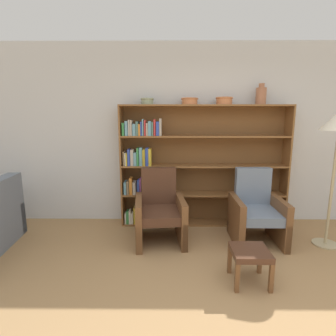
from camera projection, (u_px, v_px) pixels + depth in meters
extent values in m
cube|color=silver|center=(215.00, 135.00, 4.09)|extent=(12.00, 0.06, 2.75)
cube|color=brown|center=(122.00, 166.00, 4.00)|extent=(0.02, 0.30, 1.83)
cube|color=brown|center=(286.00, 166.00, 3.98)|extent=(0.02, 0.30, 1.83)
cube|color=brown|center=(205.00, 106.00, 3.82)|extent=(2.46, 0.30, 0.02)
cube|color=brown|center=(202.00, 222.00, 4.16)|extent=(2.46, 0.30, 0.03)
cube|color=brown|center=(203.00, 165.00, 4.13)|extent=(2.46, 0.01, 1.83)
cube|color=white|center=(126.00, 218.00, 4.09)|extent=(0.02, 0.13, 0.17)
cube|color=#388C47|center=(128.00, 217.00, 4.09)|extent=(0.04, 0.14, 0.20)
cube|color=white|center=(130.00, 216.00, 4.09)|extent=(0.03, 0.14, 0.21)
cube|color=white|center=(132.00, 218.00, 4.09)|extent=(0.03, 0.14, 0.17)
cube|color=gold|center=(135.00, 215.00, 4.09)|extent=(0.03, 0.16, 0.26)
cube|color=orange|center=(137.00, 216.00, 4.08)|extent=(0.04, 0.12, 0.23)
cube|color=#994C99|center=(140.00, 214.00, 4.10)|extent=(0.02, 0.18, 0.26)
cube|color=#388C47|center=(141.00, 214.00, 4.10)|extent=(0.02, 0.17, 0.27)
cube|color=#4C756B|center=(143.00, 215.00, 4.11)|extent=(0.03, 0.20, 0.24)
cube|color=#388C47|center=(146.00, 215.00, 4.09)|extent=(0.04, 0.16, 0.23)
cube|color=#994C99|center=(148.00, 215.00, 4.07)|extent=(0.02, 0.12, 0.25)
cube|color=#4C756B|center=(150.00, 217.00, 4.10)|extent=(0.02, 0.16, 0.19)
cube|color=#334CB2|center=(152.00, 217.00, 4.08)|extent=(0.04, 0.13, 0.19)
cube|color=#4C756B|center=(155.00, 216.00, 4.11)|extent=(0.03, 0.18, 0.19)
cube|color=brown|center=(203.00, 194.00, 4.07)|extent=(2.46, 0.30, 0.03)
cube|color=#669EB2|center=(126.00, 187.00, 4.03)|extent=(0.04, 0.20, 0.19)
cube|color=#7F6B4C|center=(128.00, 187.00, 4.00)|extent=(0.03, 0.13, 0.21)
cube|color=orange|center=(131.00, 186.00, 3.99)|extent=(0.04, 0.13, 0.26)
cube|color=#B2A899|center=(135.00, 188.00, 4.01)|extent=(0.04, 0.17, 0.19)
cube|color=black|center=(137.00, 187.00, 4.02)|extent=(0.02, 0.18, 0.20)
cube|color=#334CB2|center=(139.00, 187.00, 4.00)|extent=(0.03, 0.14, 0.23)
cube|color=#994C99|center=(141.00, 186.00, 4.00)|extent=(0.02, 0.16, 0.25)
cube|color=#7F6B4C|center=(143.00, 186.00, 4.01)|extent=(0.03, 0.17, 0.25)
cube|color=#388C47|center=(145.00, 188.00, 4.01)|extent=(0.02, 0.16, 0.19)
cube|color=#7F6B4C|center=(147.00, 186.00, 3.99)|extent=(0.03, 0.12, 0.26)
cube|color=orange|center=(149.00, 186.00, 4.02)|extent=(0.04, 0.19, 0.22)
cube|color=#4C756B|center=(152.00, 186.00, 4.00)|extent=(0.02, 0.16, 0.26)
cube|color=#669EB2|center=(153.00, 185.00, 3.99)|extent=(0.02, 0.13, 0.28)
cube|color=#669EB2|center=(155.00, 186.00, 3.99)|extent=(0.04, 0.14, 0.26)
cube|color=brown|center=(204.00, 166.00, 3.99)|extent=(2.46, 0.30, 0.02)
cube|color=#7F6B4C|center=(124.00, 158.00, 3.92)|extent=(0.02, 0.15, 0.21)
cube|color=white|center=(126.00, 159.00, 3.92)|extent=(0.02, 0.14, 0.19)
cube|color=gold|center=(127.00, 159.00, 3.94)|extent=(0.02, 0.18, 0.19)
cube|color=#334CB2|center=(129.00, 157.00, 3.93)|extent=(0.04, 0.18, 0.25)
cube|color=#B2A899|center=(133.00, 157.00, 3.94)|extent=(0.04, 0.19, 0.24)
cube|color=#669EB2|center=(135.00, 159.00, 3.92)|extent=(0.04, 0.14, 0.20)
cube|color=#388C47|center=(138.00, 157.00, 3.92)|extent=(0.03, 0.17, 0.26)
cube|color=#669EB2|center=(141.00, 157.00, 3.90)|extent=(0.04, 0.13, 0.27)
cube|color=gold|center=(143.00, 157.00, 3.93)|extent=(0.02, 0.18, 0.24)
cube|color=gold|center=(145.00, 157.00, 3.91)|extent=(0.02, 0.15, 0.25)
cube|color=#334CB2|center=(147.00, 157.00, 3.92)|extent=(0.04, 0.15, 0.26)
cube|color=gold|center=(150.00, 157.00, 3.91)|extent=(0.04, 0.15, 0.25)
cube|color=brown|center=(204.00, 136.00, 3.90)|extent=(2.46, 0.30, 0.02)
cube|color=#388C47|center=(124.00, 129.00, 3.83)|extent=(0.03, 0.13, 0.19)
cube|color=#669EB2|center=(127.00, 128.00, 3.85)|extent=(0.04, 0.18, 0.21)
cube|color=#B2A899|center=(130.00, 128.00, 3.86)|extent=(0.02, 0.19, 0.23)
cube|color=#B2A899|center=(132.00, 128.00, 3.84)|extent=(0.03, 0.17, 0.23)
cube|color=#669EB2|center=(135.00, 130.00, 3.86)|extent=(0.04, 0.19, 0.17)
cube|color=#4C756B|center=(137.00, 129.00, 3.84)|extent=(0.03, 0.16, 0.21)
cube|color=orange|center=(140.00, 130.00, 3.86)|extent=(0.03, 0.18, 0.17)
cube|color=#334CB2|center=(141.00, 129.00, 3.83)|extent=(0.02, 0.14, 0.20)
cube|color=#669EB2|center=(143.00, 127.00, 3.83)|extent=(0.02, 0.15, 0.24)
cube|color=red|center=(145.00, 128.00, 3.84)|extent=(0.02, 0.17, 0.22)
cube|color=#B2A899|center=(147.00, 129.00, 3.84)|extent=(0.02, 0.15, 0.18)
cube|color=#669EB2|center=(150.00, 128.00, 3.85)|extent=(0.04, 0.18, 0.21)
cube|color=#4C756B|center=(153.00, 129.00, 3.85)|extent=(0.03, 0.18, 0.20)
cube|color=red|center=(155.00, 128.00, 3.84)|extent=(0.03, 0.17, 0.24)
cube|color=#334CB2|center=(158.00, 129.00, 3.82)|extent=(0.04, 0.12, 0.20)
cube|color=#B2A899|center=(160.00, 127.00, 3.83)|extent=(0.03, 0.15, 0.25)
cylinder|color=gray|center=(147.00, 102.00, 3.82)|extent=(0.17, 0.17, 0.09)
torus|color=gray|center=(147.00, 99.00, 3.81)|extent=(0.20, 0.20, 0.02)
cylinder|color=#C67547|center=(190.00, 102.00, 3.81)|extent=(0.23, 0.23, 0.09)
torus|color=#C67547|center=(190.00, 99.00, 3.80)|extent=(0.25, 0.25, 0.02)
cylinder|color=#C67547|center=(224.00, 101.00, 3.81)|extent=(0.23, 0.23, 0.10)
torus|color=#C67547|center=(224.00, 98.00, 3.80)|extent=(0.25, 0.25, 0.02)
cylinder|color=#A36647|center=(261.00, 96.00, 3.79)|extent=(0.15, 0.15, 0.24)
cylinder|color=#A36647|center=(262.00, 86.00, 3.76)|extent=(0.08, 0.08, 0.06)
cube|color=brown|center=(185.00, 238.00, 3.24)|extent=(0.08, 0.08, 0.36)
cube|color=brown|center=(139.00, 240.00, 3.19)|extent=(0.08, 0.08, 0.36)
cube|color=brown|center=(178.00, 219.00, 3.84)|extent=(0.08, 0.08, 0.36)
cube|color=brown|center=(139.00, 221.00, 3.78)|extent=(0.08, 0.08, 0.36)
cube|color=#4C2D1E|center=(160.00, 214.00, 3.47)|extent=(0.54, 0.69, 0.12)
cube|color=#4C2D1E|center=(159.00, 186.00, 3.69)|extent=(0.49, 0.17, 0.54)
cube|color=brown|center=(181.00, 219.00, 3.52)|extent=(0.15, 0.68, 0.60)
cube|color=brown|center=(139.00, 221.00, 3.46)|extent=(0.15, 0.68, 0.60)
cube|color=brown|center=(288.00, 240.00, 3.20)|extent=(0.07, 0.07, 0.36)
cube|color=brown|center=(241.00, 239.00, 3.21)|extent=(0.07, 0.07, 0.36)
cube|color=brown|center=(270.00, 220.00, 3.80)|extent=(0.07, 0.07, 0.36)
cube|color=brown|center=(230.00, 220.00, 3.81)|extent=(0.07, 0.07, 0.36)
cube|color=slate|center=(257.00, 214.00, 3.46)|extent=(0.49, 0.65, 0.12)
cube|color=slate|center=(253.00, 187.00, 3.68)|extent=(0.48, 0.13, 0.54)
cube|color=brown|center=(278.00, 221.00, 3.47)|extent=(0.09, 0.68, 0.60)
cube|color=brown|center=(236.00, 220.00, 3.48)|extent=(0.09, 0.68, 0.60)
cylinder|color=tan|center=(325.00, 244.00, 3.45)|extent=(0.32, 0.32, 0.02)
cylinder|color=tan|center=(332.00, 189.00, 3.31)|extent=(0.04, 0.04, 1.47)
cube|color=brown|center=(230.00, 260.00, 2.80)|extent=(0.04, 0.04, 0.30)
cube|color=brown|center=(260.00, 260.00, 2.80)|extent=(0.04, 0.04, 0.30)
cube|color=brown|center=(237.00, 278.00, 2.48)|extent=(0.04, 0.04, 0.30)
cube|color=brown|center=(271.00, 278.00, 2.48)|extent=(0.04, 0.04, 0.30)
cube|color=#4C2D1E|center=(250.00, 252.00, 2.61)|extent=(0.36, 0.36, 0.06)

